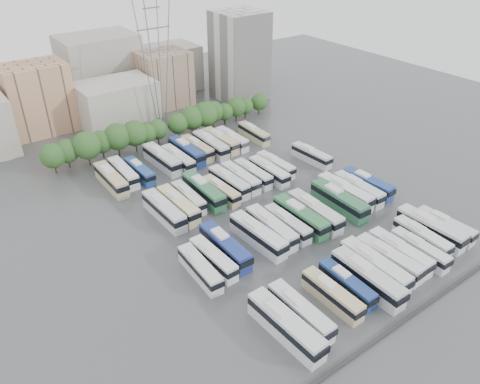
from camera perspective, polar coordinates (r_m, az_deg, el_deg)
ground at (r=92.62m, az=4.07°, el=-2.67°), size 220.00×220.00×0.00m
parapet at (r=76.25m, az=20.55°, el=-13.63°), size 56.00×0.50×0.50m
tree_line at (r=120.57m, az=-9.66°, el=7.85°), size 64.42×7.87×8.45m
city_buildings at (r=143.63m, az=-17.32°, el=12.18°), size 102.00×35.00×20.00m
apartment_tower at (r=148.60m, az=-0.05°, el=16.25°), size 14.00×14.00×26.00m
electricity_pylon at (r=124.51m, az=-10.21°, el=15.48°), size 9.00×6.91×33.83m
bus_r0_s1 at (r=67.79m, az=5.59°, el=-15.88°), size 3.43×13.69×4.27m
bus_r0_s2 at (r=70.14m, az=7.36°, el=-14.26°), size 2.65×12.09×3.79m
bus_r0_s4 at (r=73.61m, az=11.18°, el=-12.16°), size 2.48×11.27×3.53m
bus_r0_s5 at (r=75.91m, az=12.89°, el=-10.87°), size 2.77×10.91×3.40m
bus_r0_s6 at (r=77.11m, az=15.25°, el=-10.06°), size 3.24×13.61×4.25m
bus_r0_s7 at (r=79.73m, az=16.10°, el=-8.67°), size 3.18×13.31×4.16m
bus_r0_s8 at (r=82.09m, az=17.65°, el=-7.78°), size 3.16×12.37×3.85m
bus_r0_s9 at (r=84.18m, az=18.90°, el=-6.95°), size 2.78×12.15×3.80m
bus_r0_s10 at (r=86.17m, az=21.05°, el=-6.58°), size 2.67×11.12×3.47m
bus_r0_s11 at (r=89.23m, az=21.28°, el=-5.17°), size 3.04×11.44×3.56m
bus_r0_s12 at (r=91.76m, az=22.22°, el=-4.09°), size 3.23×13.25×4.14m
bus_r0_s13 at (r=93.98m, az=23.73°, el=-3.79°), size 2.92×11.33×3.53m
bus_r1_s0 at (r=76.97m, az=-4.89°, el=-9.27°), size 2.98×11.36×3.53m
bus_r1_s1 at (r=78.76m, az=-3.27°, el=-8.10°), size 2.79×11.26×3.51m
bus_r1_s2 at (r=80.83m, az=-1.84°, el=-6.64°), size 2.98×12.83×4.01m
bus_r1_s4 at (r=83.38m, az=2.21°, el=-5.26°), size 3.50×13.20×4.10m
bus_r1_s5 at (r=85.43m, az=3.84°, el=-4.35°), size 3.12×12.72×3.97m
bus_r1_s6 at (r=87.03m, az=5.79°, el=-3.87°), size 2.47×11.29×3.54m
bus_r1_s7 at (r=88.75m, az=7.39°, el=-2.99°), size 2.87×13.16×4.13m
bus_r1_s8 at (r=90.51m, az=9.09°, el=-2.37°), size 3.22×13.41×4.19m
bus_r1_s10 at (r=94.69m, az=11.97°, el=-1.00°), size 3.27×13.74×4.29m
bus_r1_s11 at (r=97.75m, az=12.65°, el=-0.03°), size 3.13×13.30×4.16m
bus_r1_s12 at (r=99.80m, az=14.23°, el=0.35°), size 2.93×12.36×3.86m
bus_r1_s13 at (r=102.30m, az=15.28°, el=0.98°), size 3.20×12.25×3.81m
bus_r2_s1 at (r=90.99m, az=-9.24°, el=-2.22°), size 3.04×13.05×4.08m
bus_r2_s2 at (r=92.38m, az=-7.54°, el=-1.55°), size 2.94×12.69×3.97m
bus_r2_s3 at (r=94.95m, az=-6.30°, el=-0.65°), size 2.73×10.99×3.42m
bus_r2_s4 at (r=96.14m, az=-4.44°, el=0.15°), size 3.24×13.39×4.18m
bus_r2_s5 at (r=96.78m, az=-2.33°, el=0.18°), size 2.81×10.89×3.39m
bus_r2_s6 at (r=99.44m, az=-1.34°, el=1.25°), size 2.97×12.05×3.76m
bus_r2_s7 at (r=101.06m, az=0.07°, el=1.77°), size 2.63×11.79×3.69m
bus_r2_s8 at (r=102.82m, az=1.58°, el=2.26°), size 2.59×11.32×3.54m
bus_r2_s9 at (r=103.74m, az=3.55°, el=2.54°), size 2.63×11.83×3.71m
bus_r2_s10 at (r=106.73m, az=4.35°, el=3.32°), size 2.77×11.13×3.47m
bus_r2_s13 at (r=111.99m, az=8.70°, el=4.46°), size 3.02×11.34×3.52m
bus_r3_s0 at (r=103.92m, az=-15.43°, el=1.53°), size 2.85×12.88×4.04m
bus_r3_s1 at (r=106.17m, az=-14.03°, el=2.33°), size 2.86×12.06×3.77m
bus_r3_s2 at (r=106.34m, az=-12.14°, el=2.54°), size 2.56×11.03×3.45m
bus_r3_s4 at (r=109.80m, az=-9.49°, el=4.02°), size 3.43×13.53×4.21m
bus_r3_s5 at (r=109.80m, az=-7.54°, el=4.04°), size 2.78×11.86×3.71m
bus_r3_s6 at (r=112.78m, az=-6.52°, el=4.99°), size 2.94×13.07×4.09m
bus_r3_s7 at (r=114.56m, az=-5.23°, el=5.38°), size 2.87×11.73×3.66m
bus_r3_s8 at (r=115.38m, az=-3.58°, el=5.77°), size 2.99×13.04×4.08m
bus_r3_s9 at (r=117.65m, az=-2.40°, el=6.28°), size 3.33×12.53×3.89m
bus_r3_s10 at (r=118.81m, az=-1.01°, el=6.49°), size 2.63×11.56×3.62m
bus_r3_s12 at (r=122.12m, az=1.69°, el=7.18°), size 2.82×11.38×3.55m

